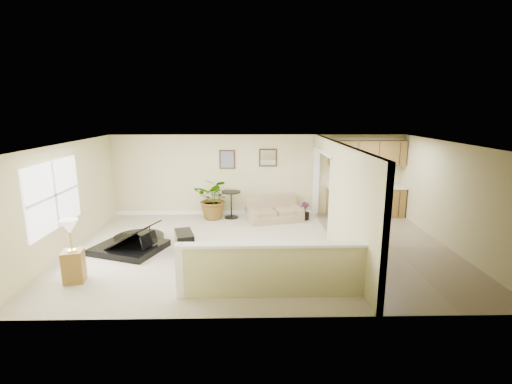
{
  "coord_description": "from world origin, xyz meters",
  "views": [
    {
      "loc": [
        -0.29,
        -8.33,
        3.25
      ],
      "look_at": [
        -0.12,
        0.4,
        1.3
      ],
      "focal_mm": 26.0,
      "sensor_mm": 36.0,
      "label": 1
    }
  ],
  "objects_px": {
    "small_plant": "(305,212)",
    "accent_table": "(231,201)",
    "palm_plant": "(215,199)",
    "lamp_stand": "(73,256)",
    "piano": "(128,225)",
    "piano_bench": "(184,243)",
    "loveseat": "(274,209)"
  },
  "relations": [
    {
      "from": "small_plant",
      "to": "lamp_stand",
      "type": "xyz_separation_m",
      "value": [
        -5.04,
        -4.01,
        0.3
      ]
    },
    {
      "from": "small_plant",
      "to": "accent_table",
      "type": "bearing_deg",
      "value": 174.43
    },
    {
      "from": "accent_table",
      "to": "small_plant",
      "type": "height_order",
      "value": "accent_table"
    },
    {
      "from": "palm_plant",
      "to": "lamp_stand",
      "type": "xyz_separation_m",
      "value": [
        -2.33,
        -4.17,
        -0.09
      ]
    },
    {
      "from": "accent_table",
      "to": "palm_plant",
      "type": "height_order",
      "value": "palm_plant"
    },
    {
      "from": "piano",
      "to": "loveseat",
      "type": "xyz_separation_m",
      "value": [
        3.61,
        2.27,
        -0.24
      ]
    },
    {
      "from": "piano",
      "to": "lamp_stand",
      "type": "distance_m",
      "value": 1.79
    },
    {
      "from": "palm_plant",
      "to": "piano",
      "type": "bearing_deg",
      "value": -126.56
    },
    {
      "from": "piano",
      "to": "piano_bench",
      "type": "bearing_deg",
      "value": 8.18
    },
    {
      "from": "piano_bench",
      "to": "palm_plant",
      "type": "relative_size",
      "value": 0.55
    },
    {
      "from": "accent_table",
      "to": "small_plant",
      "type": "distance_m",
      "value": 2.24
    },
    {
      "from": "palm_plant",
      "to": "loveseat",
      "type": "bearing_deg",
      "value": -5.88
    },
    {
      "from": "lamp_stand",
      "to": "piano",
      "type": "bearing_deg",
      "value": 73.3
    },
    {
      "from": "loveseat",
      "to": "accent_table",
      "type": "bearing_deg",
      "value": 155.94
    },
    {
      "from": "piano_bench",
      "to": "accent_table",
      "type": "bearing_deg",
      "value": 71.16
    },
    {
      "from": "accent_table",
      "to": "palm_plant",
      "type": "distance_m",
      "value": 0.51
    },
    {
      "from": "accent_table",
      "to": "small_plant",
      "type": "bearing_deg",
      "value": -5.57
    },
    {
      "from": "lamp_stand",
      "to": "piano_bench",
      "type": "bearing_deg",
      "value": 37.26
    },
    {
      "from": "piano",
      "to": "accent_table",
      "type": "xyz_separation_m",
      "value": [
        2.32,
        2.51,
        -0.05
      ]
    },
    {
      "from": "piano_bench",
      "to": "small_plant",
      "type": "xyz_separation_m",
      "value": [
        3.17,
        2.59,
        -0.02
      ]
    },
    {
      "from": "palm_plant",
      "to": "small_plant",
      "type": "distance_m",
      "value": 2.74
    },
    {
      "from": "loveseat",
      "to": "palm_plant",
      "type": "relative_size",
      "value": 1.3
    },
    {
      "from": "piano",
      "to": "palm_plant",
      "type": "height_order",
      "value": "piano"
    },
    {
      "from": "loveseat",
      "to": "lamp_stand",
      "type": "xyz_separation_m",
      "value": [
        -4.13,
        -3.98,
        0.18
      ]
    },
    {
      "from": "loveseat",
      "to": "small_plant",
      "type": "xyz_separation_m",
      "value": [
        0.91,
        0.03,
        -0.11
      ]
    },
    {
      "from": "small_plant",
      "to": "lamp_stand",
      "type": "bearing_deg",
      "value": -141.48
    },
    {
      "from": "piano_bench",
      "to": "piano",
      "type": "bearing_deg",
      "value": 167.89
    },
    {
      "from": "piano",
      "to": "lamp_stand",
      "type": "xyz_separation_m",
      "value": [
        -0.52,
        -1.72,
        -0.05
      ]
    },
    {
      "from": "piano",
      "to": "palm_plant",
      "type": "bearing_deg",
      "value": 73.74
    },
    {
      "from": "small_plant",
      "to": "loveseat",
      "type": "bearing_deg",
      "value": -178.05
    },
    {
      "from": "piano",
      "to": "palm_plant",
      "type": "relative_size",
      "value": 1.5
    },
    {
      "from": "palm_plant",
      "to": "lamp_stand",
      "type": "distance_m",
      "value": 4.78
    }
  ]
}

